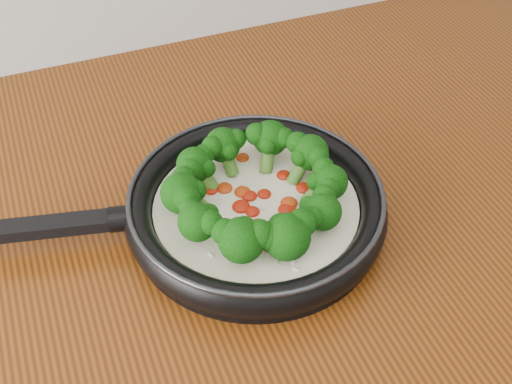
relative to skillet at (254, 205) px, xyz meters
name	(u,v)px	position (x,y,z in m)	size (l,w,h in m)	color
skillet	(254,205)	(0.00, 0.00, 0.00)	(0.48, 0.35, 0.08)	black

